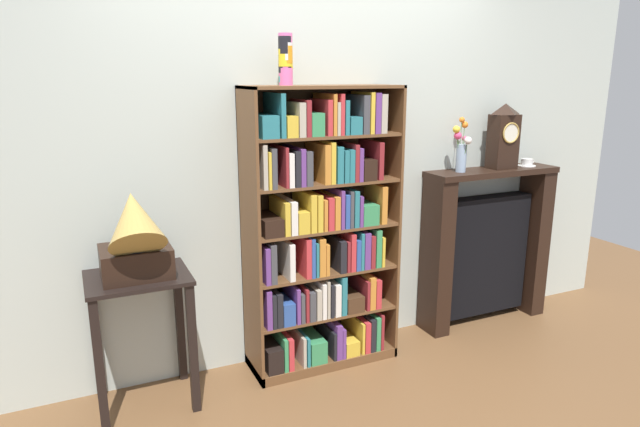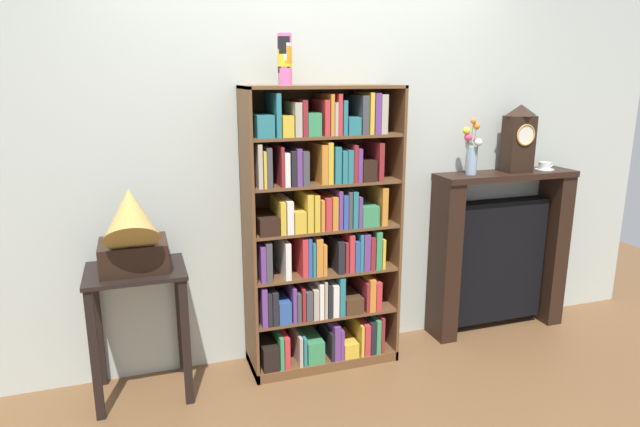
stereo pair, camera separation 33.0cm
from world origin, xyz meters
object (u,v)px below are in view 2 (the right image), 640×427
at_px(bookshelf, 321,237).
at_px(fireplace_mantel, 498,253).
at_px(gramophone, 132,232).
at_px(cup_stack, 285,60).
at_px(mantel_clock, 519,138).
at_px(teacup_with_saucer, 545,166).
at_px(side_table_left, 138,305).
at_px(flower_vase, 472,150).

xyz_separation_m(bookshelf, fireplace_mantel, (1.34, 0.07, -0.26)).
xyz_separation_m(bookshelf, gramophone, (-1.07, -0.08, 0.16)).
relative_size(cup_stack, fireplace_mantel, 0.24).
height_order(mantel_clock, teacup_with_saucer, mantel_clock).
distance_m(bookshelf, side_table_left, 1.11).
bearing_deg(cup_stack, teacup_with_saucer, 0.62).
bearing_deg(cup_stack, fireplace_mantel, 1.51).
relative_size(fireplace_mantel, teacup_with_saucer, 8.60).
bearing_deg(flower_vase, gramophone, -176.28).
xyz_separation_m(fireplace_mantel, flower_vase, (-0.28, -0.02, 0.74)).
bearing_deg(bookshelf, cup_stack, 170.44).
xyz_separation_m(cup_stack, fireplace_mantel, (1.54, 0.04, -1.30)).
xyz_separation_m(cup_stack, gramophone, (-0.87, -0.12, -0.88)).
relative_size(gramophone, mantel_clock, 1.19).
distance_m(cup_stack, side_table_left, 1.58).
bearing_deg(gramophone, mantel_clock, 3.11).
bearing_deg(fireplace_mantel, teacup_with_saucer, -3.79).
relative_size(gramophone, flower_vase, 1.47).
distance_m(side_table_left, gramophone, 0.44).
height_order(bookshelf, teacup_with_saucer, bookshelf).
xyz_separation_m(gramophone, teacup_with_saucer, (2.73, 0.14, 0.18)).
relative_size(cup_stack, gramophone, 0.52).
bearing_deg(cup_stack, gramophone, -172.34).
bearing_deg(flower_vase, mantel_clock, -0.54).
xyz_separation_m(mantel_clock, flower_vase, (-0.35, 0.00, -0.07)).
distance_m(flower_vase, teacup_with_saucer, 0.61).
bearing_deg(gramophone, side_table_left, 90.00).
bearing_deg(side_table_left, flower_vase, 2.26).
xyz_separation_m(flower_vase, teacup_with_saucer, (0.59, -0.00, -0.14)).
relative_size(side_table_left, flower_vase, 2.06).
height_order(bookshelf, flower_vase, bookshelf).
bearing_deg(teacup_with_saucer, cup_stack, -179.38).
bearing_deg(side_table_left, mantel_clock, 1.86).
bearing_deg(fireplace_mantel, gramophone, -176.25).
xyz_separation_m(bookshelf, flower_vase, (1.06, 0.05, 0.47)).
height_order(side_table_left, teacup_with_saucer, teacup_with_saucer).
distance_m(gramophone, teacup_with_saucer, 2.74).
relative_size(bookshelf, flower_vase, 4.71).
distance_m(cup_stack, fireplace_mantel, 2.02).
xyz_separation_m(bookshelf, teacup_with_saucer, (1.66, 0.05, 0.34)).
distance_m(mantel_clock, teacup_with_saucer, 0.31).
relative_size(fireplace_mantel, flower_vase, 3.12).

